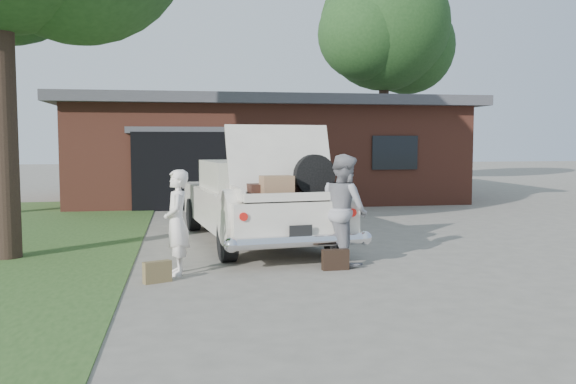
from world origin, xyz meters
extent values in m
plane|color=gray|center=(0.00, 0.00, 0.00)|extent=(90.00, 90.00, 0.00)
cube|color=brown|center=(1.00, 11.50, 1.50)|extent=(12.00, 7.00, 3.00)
cube|color=#4C4C51|center=(1.00, 11.50, 3.15)|extent=(12.80, 7.80, 0.30)
cube|color=black|center=(-1.50, 8.05, 1.10)|extent=(3.20, 0.30, 2.20)
cube|color=#4C4C51|center=(-1.50, 7.98, 2.25)|extent=(3.50, 0.12, 0.18)
cube|color=black|center=(4.50, 7.98, 1.60)|extent=(1.40, 0.08, 1.00)
cylinder|color=#38281E|center=(-4.57, 1.31, 2.50)|extent=(0.44, 0.44, 5.00)
cylinder|color=#38281E|center=(7.21, 17.02, 2.82)|extent=(0.44, 0.44, 5.64)
sphere|color=#284E20|center=(7.21, 17.02, 7.05)|extent=(5.73, 5.73, 5.73)
sphere|color=#284E20|center=(8.50, 17.60, 6.24)|extent=(4.30, 4.30, 4.30)
sphere|color=#284E20|center=(6.07, 16.31, 6.54)|extent=(4.01, 4.01, 4.01)
cube|color=beige|center=(-0.32, 2.37, 0.66)|extent=(2.69, 5.53, 0.69)
cube|color=beige|center=(-0.37, 2.68, 1.27)|extent=(2.01, 2.33, 0.55)
cube|color=black|center=(-0.50, 3.68, 1.25)|extent=(1.64, 0.30, 0.47)
cube|color=black|center=(-0.23, 1.68, 1.25)|extent=(1.64, 0.30, 0.47)
cylinder|color=black|center=(-1.01, 0.46, 0.35)|extent=(0.32, 0.73, 0.70)
cylinder|color=black|center=(0.84, 0.70, 0.35)|extent=(0.32, 0.73, 0.70)
cylinder|color=black|center=(-1.49, 4.03, 0.35)|extent=(0.32, 0.73, 0.70)
cylinder|color=black|center=(0.37, 4.28, 0.35)|extent=(0.32, 0.73, 0.70)
cylinder|color=silver|center=(0.03, -0.32, 0.42)|extent=(2.18, 0.47, 0.19)
cylinder|color=#A5140F|center=(-0.84, -0.36, 0.83)|extent=(0.14, 0.12, 0.13)
cylinder|color=#A5140F|center=(0.88, -0.13, 0.83)|extent=(0.14, 0.12, 0.13)
cube|color=black|center=(0.03, -0.34, 0.58)|extent=(0.36, 0.07, 0.18)
cube|color=black|center=(-0.06, 0.37, 1.03)|extent=(1.78, 1.37, 0.04)
cube|color=beige|center=(-0.90, 0.26, 1.14)|extent=(0.22, 1.17, 0.19)
cube|color=beige|center=(0.78, 0.48, 1.14)|extent=(0.22, 1.17, 0.19)
cube|color=beige|center=(0.02, -0.21, 1.09)|extent=(1.69, 0.28, 0.13)
cube|color=beige|center=(-0.11, 0.75, 1.63)|extent=(1.83, 0.67, 1.17)
cube|color=#3D221A|center=(-0.36, 0.42, 1.15)|extent=(0.68, 0.49, 0.20)
cube|color=#9E7450|center=(-0.26, 0.18, 1.22)|extent=(0.54, 0.39, 0.34)
cube|color=black|center=(-0.03, 0.58, 1.15)|extent=(0.67, 0.49, 0.19)
cylinder|color=black|center=(0.40, 0.37, 1.39)|extent=(0.69, 0.26, 0.67)
imported|color=white|center=(-1.81, -0.37, 0.76)|extent=(0.37, 0.56, 1.53)
imported|color=gray|center=(0.78, -0.07, 0.87)|extent=(0.88, 1.00, 1.74)
cube|color=olive|center=(-2.08, -0.86, 0.15)|extent=(0.40, 0.27, 0.30)
cube|color=black|center=(0.54, -0.47, 0.16)|extent=(0.41, 0.14, 0.31)
camera|label=1|loc=(-1.72, -9.27, 1.93)|focal=38.00mm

